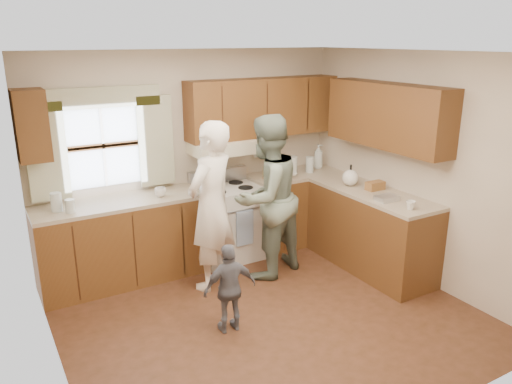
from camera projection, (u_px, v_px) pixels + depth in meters
room at (269, 194)px, 4.55m from camera, size 3.80×3.80×3.80m
kitchen_fixtures at (265, 196)px, 5.86m from camera, size 3.80×2.25×2.15m
stove at (228, 221)px, 6.11m from camera, size 0.76×0.67×1.07m
woman_left at (211, 206)px, 5.26m from camera, size 0.79×0.70×1.83m
woman_right at (266, 197)px, 5.53m from camera, size 1.06×0.93×1.84m
child at (230, 288)px, 4.55m from camera, size 0.52×0.25×0.86m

